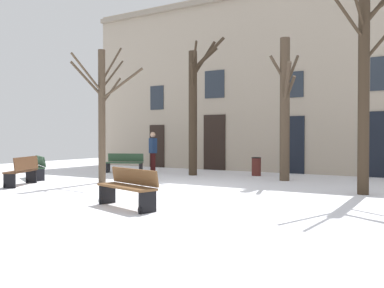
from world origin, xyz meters
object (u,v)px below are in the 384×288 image
at_px(bench_far_corner, 37,167).
at_px(bench_by_litter_bin, 125,163).
at_px(tree_foreground, 285,106).
at_px(litter_bin, 256,166).
at_px(tree_near_facade, 102,110).
at_px(bench_near_lamp, 23,171).
at_px(bench_back_to_back_right, 128,187).
at_px(tree_center, 365,86).
at_px(tree_left_of_center, 194,106).
at_px(person_crossing_plaza, 153,150).

height_order(bench_far_corner, bench_by_litter_bin, bench_far_corner).
xyz_separation_m(tree_foreground, bench_far_corner, (-8.23, -4.15, -2.24)).
height_order(litter_bin, bench_far_corner, bench_far_corner).
height_order(tree_near_facade, tree_foreground, tree_foreground).
relative_size(tree_near_facade, bench_far_corner, 2.72).
bearing_deg(bench_near_lamp, bench_far_corner, -166.58).
relative_size(litter_bin, bench_near_lamp, 0.47).
relative_size(litter_bin, bench_back_to_back_right, 0.41).
distance_m(bench_back_to_back_right, bench_near_lamp, 5.79).
bearing_deg(tree_center, bench_back_to_back_right, -130.71).
distance_m(bench_by_litter_bin, bench_near_lamp, 5.41).
bearing_deg(bench_near_lamp, bench_by_litter_bin, 156.20).
distance_m(litter_bin, bench_near_lamp, 8.76).
bearing_deg(tree_left_of_center, bench_far_corner, -135.63).
xyz_separation_m(tree_foreground, bench_by_litter_bin, (-7.12, -0.40, -2.25)).
bearing_deg(tree_left_of_center, litter_bin, 25.62).
xyz_separation_m(tree_near_facade, tree_foreground, (5.21, 3.84, 0.19)).
bearing_deg(tree_near_facade, litter_bin, 54.30).
height_order(tree_center, person_crossing_plaza, tree_center).
bearing_deg(tree_near_facade, bench_near_lamp, -129.58).
distance_m(litter_bin, bench_by_litter_bin, 5.78).
height_order(bench_near_lamp, person_crossing_plaza, person_crossing_plaza).
xyz_separation_m(tree_near_facade, bench_far_corner, (-3.02, -0.32, -2.05)).
bearing_deg(person_crossing_plaza, bench_far_corner, 90.57).
bearing_deg(bench_by_litter_bin, litter_bin, -5.67).
bearing_deg(tree_foreground, tree_near_facade, -143.61).
bearing_deg(litter_bin, tree_foreground, -37.58).
bearing_deg(bench_near_lamp, litter_bin, 116.25).
height_order(tree_center, bench_by_litter_bin, tree_center).
relative_size(tree_near_facade, litter_bin, 6.30).
height_order(tree_left_of_center, person_crossing_plaza, tree_left_of_center).
bearing_deg(bench_back_to_back_right, tree_center, 66.36).
distance_m(tree_near_facade, tree_center, 8.33).
relative_size(tree_left_of_center, bench_near_lamp, 3.52).
bearing_deg(tree_foreground, bench_by_litter_bin, -176.80).
height_order(tree_foreground, bench_back_to_back_right, tree_foreground).
bearing_deg(bench_back_to_back_right, person_crossing_plaza, 139.82).
bearing_deg(bench_near_lamp, person_crossing_plaza, 145.95).
xyz_separation_m(tree_left_of_center, bench_back_to_back_right, (2.63, -7.37, -2.38)).
distance_m(tree_center, litter_bin, 6.35).
bearing_deg(tree_near_facade, bench_by_litter_bin, 119.18).
height_order(tree_near_facade, tree_center, tree_center).
xyz_separation_m(tree_near_facade, bench_by_litter_bin, (-1.92, 3.44, -2.06)).
bearing_deg(tree_left_of_center, bench_by_litter_bin, -171.03).
bearing_deg(tree_near_facade, tree_center, 10.22).
distance_m(tree_center, bench_back_to_back_right, 6.93).
distance_m(bench_far_corner, bench_by_litter_bin, 3.91).
distance_m(litter_bin, bench_far_corner, 8.55).
relative_size(tree_foreground, tree_left_of_center, 0.91).
bearing_deg(bench_near_lamp, tree_foreground, 103.42).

